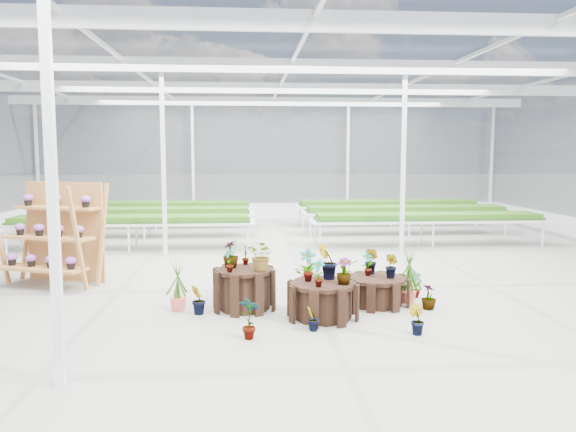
{
  "coord_description": "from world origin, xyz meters",
  "views": [
    {
      "loc": [
        -0.99,
        -10.0,
        2.51
      ],
      "look_at": [
        -0.17,
        0.9,
        1.3
      ],
      "focal_mm": 35.0,
      "sensor_mm": 36.0,
      "label": 1
    }
  ],
  "objects": [
    {
      "name": "ground_plane",
      "position": [
        0.0,
        0.0,
        0.0
      ],
      "size": [
        24.0,
        24.0,
        0.0
      ],
      "primitive_type": "plane",
      "color": "gray",
      "rests_on": "ground"
    },
    {
      "name": "greenhouse_shell",
      "position": [
        0.0,
        0.0,
        2.25
      ],
      "size": [
        18.0,
        24.0,
        4.5
      ],
      "primitive_type": null,
      "color": "white",
      "rests_on": "ground"
    },
    {
      "name": "steel_frame",
      "position": [
        0.0,
        0.0,
        2.25
      ],
      "size": [
        18.0,
        24.0,
        4.5
      ],
      "primitive_type": null,
      "color": "silver",
      "rests_on": "ground"
    },
    {
      "name": "nursery_benches",
      "position": [
        0.0,
        7.2,
        0.42
      ],
      "size": [
        16.0,
        7.0,
        0.84
      ],
      "primitive_type": null,
      "color": "silver",
      "rests_on": "ground"
    },
    {
      "name": "plinth_tall",
      "position": [
        -1.03,
        -1.08,
        0.33
      ],
      "size": [
        1.23,
        1.23,
        0.67
      ],
      "primitive_type": "cylinder",
      "rotation": [
        0.0,
        0.0,
        -0.3
      ],
      "color": "black",
      "rests_on": "ground"
    },
    {
      "name": "plinth_mid",
      "position": [
        0.17,
        -1.68,
        0.28
      ],
      "size": [
        1.38,
        1.38,
        0.56
      ],
      "primitive_type": "cylinder",
      "rotation": [
        0.0,
        0.0,
        -0.38
      ],
      "color": "black",
      "rests_on": "ground"
    },
    {
      "name": "plinth_low",
      "position": [
        1.17,
        -0.98,
        0.24
      ],
      "size": [
        1.37,
        1.37,
        0.47
      ],
      "primitive_type": "cylinder",
      "rotation": [
        0.0,
        0.0,
        -0.39
      ],
      "color": "black",
      "rests_on": "ground"
    },
    {
      "name": "shelf_rack",
      "position": [
        -4.71,
        0.9,
        0.98
      ],
      "size": [
        2.08,
        1.57,
        1.97
      ],
      "primitive_type": null,
      "rotation": [
        0.0,
        0.0,
        -0.36
      ],
      "color": "#AD7138",
      "rests_on": "ground"
    },
    {
      "name": "nursery_plants",
      "position": [
        0.04,
        -0.88,
        0.5
      ],
      "size": [
        4.42,
        2.88,
        1.19
      ],
      "color": "#285413",
      "rests_on": "ground"
    }
  ]
}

